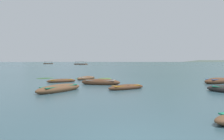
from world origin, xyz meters
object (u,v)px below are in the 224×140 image
rowboat_4 (126,87)px  rowboat_3 (86,78)px  rowboat_5 (101,82)px  rowboat_0 (59,89)px  ferry_0 (48,63)px  rowboat_1 (61,81)px  rowboat_8 (218,81)px  ferry_1 (81,64)px

rowboat_4 → rowboat_3: bearing=122.2°
rowboat_5 → rowboat_0: bearing=-117.7°
rowboat_0 → rowboat_4: rowboat_0 is taller
ferry_0 → rowboat_3: bearing=-65.2°
rowboat_5 → rowboat_4: bearing=-49.7°
rowboat_1 → ferry_0: 161.40m
rowboat_0 → rowboat_4: size_ratio=1.26×
rowboat_8 → ferry_0: bearing=118.9°
rowboat_1 → ferry_0: size_ratio=0.38×
rowboat_4 → ferry_1: bearing=105.8°
rowboat_3 → rowboat_4: 9.72m
rowboat_8 → ferry_1: size_ratio=0.40×
rowboat_1 → ferry_1: ferry_1 is taller
rowboat_3 → rowboat_5: bearing=-63.4°
rowboat_0 → rowboat_4: bearing=18.1°
rowboat_3 → rowboat_8: (14.68, -3.02, 0.06)m
rowboat_0 → rowboat_1: bearing=108.3°
rowboat_0 → ferry_0: (-66.90, 154.27, 0.23)m
ferry_0 → ferry_1: 47.85m
rowboat_3 → rowboat_5: 5.80m
rowboat_3 → rowboat_8: rowboat_8 is taller
rowboat_4 → ferry_1: 127.38m
rowboat_3 → ferry_1: (-29.54, 114.33, 0.28)m
rowboat_8 → ferry_0: size_ratio=0.48×
rowboat_8 → rowboat_0: bearing=-154.8°
ferry_0 → rowboat_1: bearing=-66.3°
rowboat_8 → rowboat_1: bearing=-178.6°
rowboat_0 → rowboat_8: size_ratio=1.03×
rowboat_3 → ferry_0: (-66.77, 144.39, 0.28)m
rowboat_3 → rowboat_5: rowboat_5 is taller
rowboat_1 → rowboat_4: rowboat_4 is taller
rowboat_5 → rowboat_8: (12.09, 2.16, 0.01)m
rowboat_4 → rowboat_5: 3.99m
rowboat_3 → ferry_0: bearing=114.8°
rowboat_3 → rowboat_4: rowboat_3 is taller
rowboat_1 → rowboat_3: 3.98m
rowboat_0 → rowboat_3: 9.87m
rowboat_5 → ferry_1: 123.76m
rowboat_0 → rowboat_5: bearing=62.3°
ferry_0 → ferry_1: same height
rowboat_3 → rowboat_4: bearing=-57.8°
ferry_0 → ferry_1: (37.23, -30.06, -0.00)m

